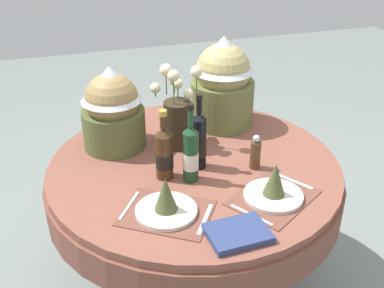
% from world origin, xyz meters
% --- Properties ---
extents(ground, '(8.00, 8.00, 0.00)m').
position_xyz_m(ground, '(0.00, 0.00, 0.00)').
color(ground, gray).
extents(dining_table, '(1.35, 1.35, 0.72)m').
position_xyz_m(dining_table, '(0.00, 0.00, 0.60)').
color(dining_table, brown).
rests_on(dining_table, ground).
extents(place_setting_left, '(0.43, 0.40, 0.16)m').
position_xyz_m(place_setting_left, '(-0.21, -0.33, 0.77)').
color(place_setting_left, brown).
rests_on(place_setting_left, dining_table).
extents(place_setting_right, '(0.43, 0.40, 0.16)m').
position_xyz_m(place_setting_right, '(0.22, -0.35, 0.77)').
color(place_setting_right, brown).
rests_on(place_setting_right, dining_table).
extents(flower_vase, '(0.22, 0.20, 0.40)m').
position_xyz_m(flower_vase, '(-0.03, 0.18, 0.88)').
color(flower_vase, '#332819').
rests_on(flower_vase, dining_table).
extents(wine_bottle_left, '(0.07, 0.07, 0.35)m').
position_xyz_m(wine_bottle_left, '(0.01, -0.04, 0.86)').
color(wine_bottle_left, black).
rests_on(wine_bottle_left, dining_table).
extents(wine_bottle_centre, '(0.07, 0.07, 0.35)m').
position_xyz_m(wine_bottle_centre, '(-0.05, -0.13, 0.85)').
color(wine_bottle_centre, '#194223').
rests_on(wine_bottle_centre, dining_table).
extents(wine_bottle_right, '(0.08, 0.08, 0.32)m').
position_xyz_m(wine_bottle_right, '(-0.16, -0.07, 0.84)').
color(wine_bottle_right, '#422814').
rests_on(wine_bottle_right, dining_table).
extents(pepper_mill, '(0.05, 0.05, 0.16)m').
position_xyz_m(pepper_mill, '(0.25, -0.12, 0.80)').
color(pepper_mill, brown).
rests_on(pepper_mill, dining_table).
extents(book_on_table, '(0.23, 0.18, 0.03)m').
position_xyz_m(book_on_table, '(0.00, -0.53, 0.74)').
color(book_on_table, navy).
rests_on(book_on_table, dining_table).
extents(gift_tub_back_left, '(0.30, 0.30, 0.40)m').
position_xyz_m(gift_tub_back_left, '(-0.32, 0.27, 0.93)').
color(gift_tub_back_left, '#566033').
rests_on(gift_tub_back_left, dining_table).
extents(gift_tub_back_right, '(0.33, 0.33, 0.47)m').
position_xyz_m(gift_tub_back_right, '(0.26, 0.35, 0.97)').
color(gift_tub_back_right, olive).
rests_on(gift_tub_back_right, dining_table).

